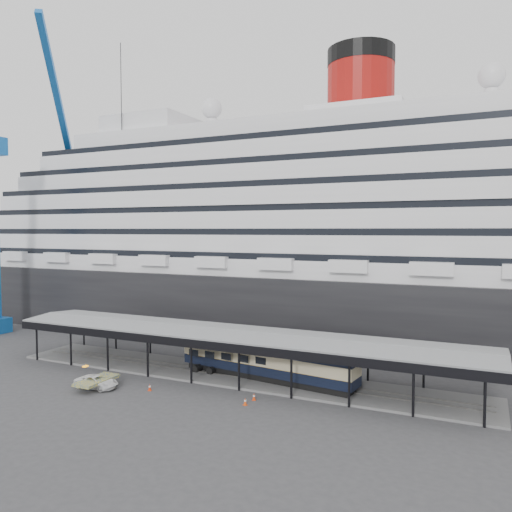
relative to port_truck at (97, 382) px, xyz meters
name	(u,v)px	position (x,y,z in m)	size (l,w,h in m)	color
ground	(210,389)	(11.06, 4.64, -0.66)	(200.00, 200.00, 0.00)	#363639
cruise_ship	(310,219)	(11.11, 36.64, 17.69)	(130.00, 30.00, 43.90)	black
platform_canopy	(232,356)	(11.06, 9.64, 1.71)	(56.00, 9.18, 5.30)	slate
port_truck	(97,382)	(0.00, 0.00, 0.00)	(2.18, 4.72, 1.31)	white
pullman_carriage	(266,358)	(15.18, 9.64, 1.86)	(21.20, 5.57, 20.65)	black
traffic_cone_left	(150,387)	(5.58, 1.63, -0.31)	(0.46, 0.46, 0.70)	red
traffic_cone_mid	(245,401)	(16.44, 1.92, -0.30)	(0.49, 0.49, 0.72)	#DF440C
traffic_cone_right	(254,397)	(16.61, 3.53, -0.31)	(0.45, 0.45, 0.70)	red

